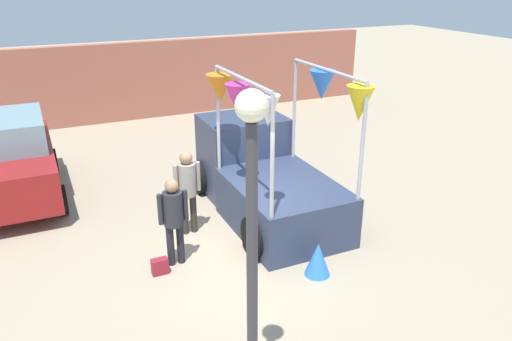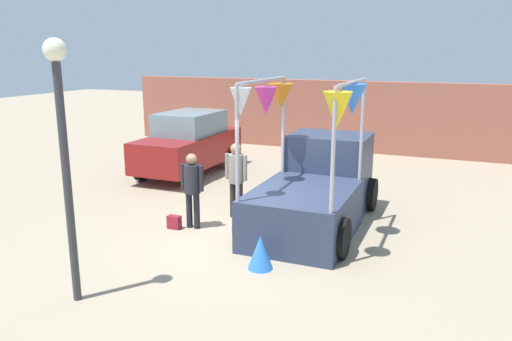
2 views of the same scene
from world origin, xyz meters
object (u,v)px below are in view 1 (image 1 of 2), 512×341
parked_car (12,159)px  handbag (160,266)px  person_customer (173,214)px  vendor_truck (261,171)px  person_vendor (187,185)px  street_lamp (252,220)px  folded_kite_bundle_azure (318,259)px

parked_car → handbag: size_ratio=14.29×
parked_car → person_customer: bearing=-59.1°
vendor_truck → person_vendor: 1.80m
handbag → street_lamp: street_lamp is taller
handbag → folded_kite_bundle_azure: bearing=-25.1°
parked_car → folded_kite_bundle_azure: parked_car is taller
person_vendor → vendor_truck: bearing=12.8°
vendor_truck → parked_car: bearing=149.8°
street_lamp → handbag: bearing=95.0°
handbag → folded_kite_bundle_azure: 2.70m
person_customer → street_lamp: size_ratio=0.42×
vendor_truck → person_customer: vendor_truck is taller
person_vendor → street_lamp: bearing=-98.1°
parked_car → person_vendor: (3.05, -3.19, 0.09)m
handbag → street_lamp: size_ratio=0.07×
vendor_truck → person_customer: 2.69m
person_vendor → folded_kite_bundle_azure: (1.53, -2.32, -0.73)m
vendor_truck → folded_kite_bundle_azure: vendor_truck is taller
street_lamp → person_customer: bearing=88.8°
vendor_truck → person_customer: (-2.31, -1.38, 0.09)m
parked_car → folded_kite_bundle_azure: bearing=-50.3°
street_lamp → vendor_truck: bearing=63.7°
parked_car → folded_kite_bundle_azure: size_ratio=6.67×
person_customer → folded_kite_bundle_azure: 2.57m
folded_kite_bundle_azure → handbag: bearing=154.9°
folded_kite_bundle_azure → vendor_truck: bearing=85.4°
person_customer → person_vendor: (0.56, 0.98, 0.06)m
vendor_truck → parked_car: vendor_truck is taller
vendor_truck → street_lamp: street_lamp is taller
street_lamp → folded_kite_bundle_azure: (2.16, 2.09, -2.22)m
parked_car → person_customer: (2.49, -4.17, 0.03)m
parked_car → street_lamp: street_lamp is taller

